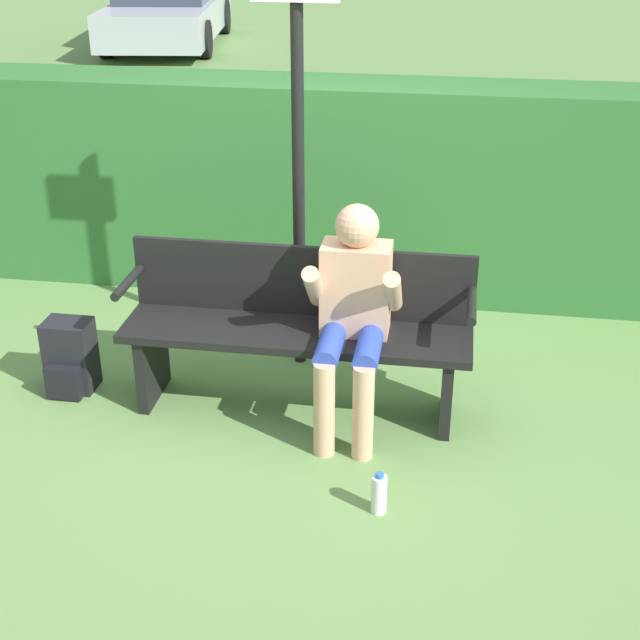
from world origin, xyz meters
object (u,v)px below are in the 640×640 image
(backpack, at_px, (70,358))
(signpost, at_px, (298,129))
(person_seated, at_px, (353,308))
(parked_car, at_px, (168,11))
(water_bottle, at_px, (379,494))
(park_bench, at_px, (298,327))

(backpack, bearing_deg, signpost, 23.21)
(person_seated, relative_size, signpost, 0.49)
(person_seated, distance_m, signpost, 1.06)
(parked_car, bearing_deg, backpack, -172.75)
(person_seated, relative_size, water_bottle, 5.55)
(person_seated, xyz_separation_m, water_bottle, (0.23, -0.77, -0.59))
(backpack, distance_m, parked_car, 12.08)
(park_bench, bearing_deg, person_seated, -22.68)
(park_bench, xyz_separation_m, backpack, (-1.34, -0.05, -0.28))
(park_bench, distance_m, water_bottle, 1.13)
(park_bench, relative_size, parked_car, 0.43)
(person_seated, height_order, parked_car, person_seated)
(park_bench, relative_size, person_seated, 1.57)
(signpost, distance_m, parked_car, 11.99)
(parked_car, bearing_deg, park_bench, -166.73)
(person_seated, distance_m, backpack, 1.73)
(water_bottle, xyz_separation_m, parked_car, (-4.99, 12.52, 0.48))
(park_bench, bearing_deg, signpost, 99.12)
(water_bottle, distance_m, signpost, 2.04)
(signpost, bearing_deg, water_bottle, -65.75)
(water_bottle, bearing_deg, park_bench, 121.19)
(park_bench, xyz_separation_m, person_seated, (0.32, -0.13, 0.20))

